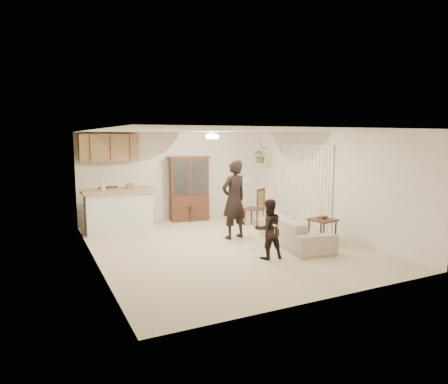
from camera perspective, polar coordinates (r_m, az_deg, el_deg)
name	(u,v)px	position (r m, az deg, el deg)	size (l,w,h in m)	color
floor	(226,246)	(8.84, 0.35, -7.69)	(6.50, 6.50, 0.00)	beige
ceiling	(226,131)	(8.52, 0.36, 8.74)	(5.50, 6.50, 0.02)	silver
wall_back	(177,176)	(11.57, -6.79, 2.24)	(5.50, 0.02, 2.50)	white
wall_front	(327,216)	(5.89, 14.51, -3.32)	(5.50, 0.02, 2.50)	white
wall_left	(94,198)	(7.78, -18.12, -0.79)	(0.02, 6.50, 2.50)	white
wall_right	(327,183)	(10.10, 14.49, 1.24)	(0.02, 6.50, 2.50)	white
breakfast_bar	(119,212)	(10.34, -14.80, -2.83)	(1.60, 0.55, 1.00)	white
bar_top	(118,191)	(10.25, -14.91, 0.20)	(1.75, 0.70, 0.08)	tan
upper_cabinets	(109,148)	(10.87, -16.10, 6.13)	(1.50, 0.34, 0.70)	brown
vertical_blinds	(303,185)	(10.79, 11.21, 0.94)	(0.06, 2.30, 2.10)	white
ceiling_fixture	(212,136)	(9.69, -1.74, 8.03)	(0.36, 0.36, 0.20)	#FFECBF
hanging_plant	(261,155)	(11.74, 5.27, 5.28)	(0.43, 0.37, 0.48)	#2E5622
plant_cord	(261,144)	(11.73, 5.29, 6.86)	(0.01, 0.01, 0.65)	black
sofa	(295,228)	(9.01, 10.15, -5.11)	(1.87, 0.73, 0.73)	beige
adult	(234,201)	(9.30, 1.43, -1.23)	(0.66, 0.43, 1.80)	black
child	(268,225)	(7.83, 6.36, -4.68)	(0.66, 0.51, 1.35)	black
china_hutch	(189,189)	(11.40, -5.01, 0.43)	(1.20, 0.57, 1.83)	#3D1E16
side_table	(322,231)	(9.20, 13.85, -5.41)	(0.61, 0.61, 0.63)	#3D1E16
chair_bar	(111,220)	(10.34, -15.80, -3.86)	(0.52, 0.52, 1.14)	#3D1E16
chair_hutch_left	(188,211)	(11.47, -5.14, -2.75)	(0.59, 0.59, 0.95)	#3D1E16
chair_hutch_right	(254,215)	(10.85, 4.33, -3.25)	(0.61, 0.61, 1.01)	#3D1E16
controller_adult	(247,180)	(8.91, 3.24, 1.77)	(0.05, 0.16, 0.05)	white
controller_child	(275,225)	(7.58, 7.25, -4.74)	(0.03, 0.10, 0.03)	white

